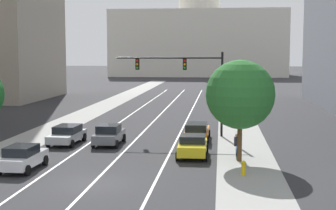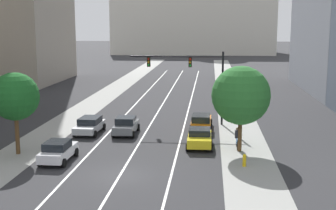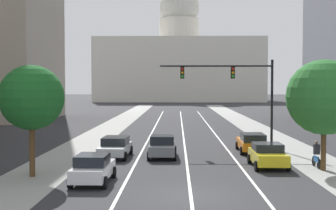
{
  "view_description": "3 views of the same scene",
  "coord_description": "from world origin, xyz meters",
  "px_view_note": "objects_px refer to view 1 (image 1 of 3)",
  "views": [
    {
      "loc": [
        6.99,
        -26.3,
        7.23
      ],
      "look_at": [
        2.89,
        12.37,
        3.12
      ],
      "focal_mm": 53.17,
      "sensor_mm": 36.0,
      "label": 1
    },
    {
      "loc": [
        5.88,
        -29.08,
        9.96
      ],
      "look_at": [
        1.99,
        13.34,
        2.45
      ],
      "focal_mm": 49.39,
      "sensor_mm": 36.0,
      "label": 2
    },
    {
      "loc": [
        -0.65,
        -21.83,
        5.21
      ],
      "look_at": [
        -1.58,
        25.99,
        3.17
      ],
      "focal_mm": 49.96,
      "sensor_mm": 36.0,
      "label": 3
    }
  ],
  "objects_px": {
    "car_orange": "(197,131)",
    "fire_hydrant": "(243,168)",
    "car_yellow": "(193,146)",
    "car_silver": "(67,134)",
    "capitol_building": "(199,38)",
    "car_gray": "(109,135)",
    "car_white": "(23,157)",
    "cyclist": "(237,146)",
    "traffic_signal_mast": "(189,75)",
    "street_tree_mid_right": "(240,95)"
  },
  "relations": [
    {
      "from": "capitol_building",
      "to": "car_gray",
      "type": "relative_size",
      "value": 12.49
    },
    {
      "from": "car_white",
      "to": "car_gray",
      "type": "relative_size",
      "value": 0.99
    },
    {
      "from": "car_yellow",
      "to": "traffic_signal_mast",
      "type": "relative_size",
      "value": 0.44
    },
    {
      "from": "car_gray",
      "to": "traffic_signal_mast",
      "type": "distance_m",
      "value": 8.9
    },
    {
      "from": "car_gray",
      "to": "capitol_building",
      "type": "bearing_deg",
      "value": -0.88
    },
    {
      "from": "car_silver",
      "to": "cyclist",
      "type": "xyz_separation_m",
      "value": [
        13.24,
        -4.05,
        0.08
      ]
    },
    {
      "from": "traffic_signal_mast",
      "to": "car_gray",
      "type": "bearing_deg",
      "value": -140.59
    },
    {
      "from": "car_white",
      "to": "car_gray",
      "type": "height_order",
      "value": "car_gray"
    },
    {
      "from": "car_yellow",
      "to": "car_gray",
      "type": "distance_m",
      "value": 7.84
    },
    {
      "from": "car_silver",
      "to": "traffic_signal_mast",
      "type": "xyz_separation_m",
      "value": [
        9.35,
        4.85,
        4.5
      ]
    },
    {
      "from": "car_yellow",
      "to": "car_white",
      "type": "bearing_deg",
      "value": 115.92
    },
    {
      "from": "fire_hydrant",
      "to": "cyclist",
      "type": "xyz_separation_m",
      "value": [
        -0.25,
        4.88,
        0.39
      ]
    },
    {
      "from": "car_white",
      "to": "car_silver",
      "type": "distance_m",
      "value": 8.91
    },
    {
      "from": "fire_hydrant",
      "to": "car_white",
      "type": "bearing_deg",
      "value": 179.93
    },
    {
      "from": "car_yellow",
      "to": "fire_hydrant",
      "type": "bearing_deg",
      "value": -147.0
    },
    {
      "from": "car_silver",
      "to": "car_orange",
      "type": "relative_size",
      "value": 1.0
    },
    {
      "from": "capitol_building",
      "to": "car_white",
      "type": "relative_size",
      "value": 12.65
    },
    {
      "from": "car_orange",
      "to": "traffic_signal_mast",
      "type": "relative_size",
      "value": 0.49
    },
    {
      "from": "car_yellow",
      "to": "street_tree_mid_right",
      "type": "relative_size",
      "value": 0.6
    },
    {
      "from": "car_orange",
      "to": "traffic_signal_mast",
      "type": "distance_m",
      "value": 5.12
    },
    {
      "from": "traffic_signal_mast",
      "to": "cyclist",
      "type": "height_order",
      "value": "traffic_signal_mast"
    },
    {
      "from": "capitol_building",
      "to": "car_gray",
      "type": "xyz_separation_m",
      "value": [
        -1.7,
        -121.31,
        -11.01
      ]
    },
    {
      "from": "car_orange",
      "to": "fire_hydrant",
      "type": "bearing_deg",
      "value": -163.05
    },
    {
      "from": "car_silver",
      "to": "street_tree_mid_right",
      "type": "relative_size",
      "value": 0.67
    },
    {
      "from": "car_yellow",
      "to": "street_tree_mid_right",
      "type": "bearing_deg",
      "value": -107.77
    },
    {
      "from": "fire_hydrant",
      "to": "cyclist",
      "type": "height_order",
      "value": "cyclist"
    },
    {
      "from": "car_white",
      "to": "car_silver",
      "type": "height_order",
      "value": "car_white"
    },
    {
      "from": "capitol_building",
      "to": "car_white",
      "type": "distance_m",
      "value": 130.75
    },
    {
      "from": "car_silver",
      "to": "cyclist",
      "type": "distance_m",
      "value": 13.85
    },
    {
      "from": "car_silver",
      "to": "street_tree_mid_right",
      "type": "xyz_separation_m",
      "value": [
        13.4,
        -4.92,
        3.7
      ]
    },
    {
      "from": "car_yellow",
      "to": "car_orange",
      "type": "relative_size",
      "value": 0.89
    },
    {
      "from": "capitol_building",
      "to": "car_silver",
      "type": "bearing_deg",
      "value": -92.41
    },
    {
      "from": "car_white",
      "to": "fire_hydrant",
      "type": "relative_size",
      "value": 4.59
    },
    {
      "from": "car_white",
      "to": "traffic_signal_mast",
      "type": "distance_m",
      "value": 17.23
    },
    {
      "from": "car_yellow",
      "to": "car_silver",
      "type": "xyz_separation_m",
      "value": [
        -10.22,
        3.91,
        -0.01
      ]
    },
    {
      "from": "car_yellow",
      "to": "car_silver",
      "type": "height_order",
      "value": "car_yellow"
    },
    {
      "from": "capitol_building",
      "to": "street_tree_mid_right",
      "type": "relative_size",
      "value": 7.8
    },
    {
      "from": "car_gray",
      "to": "fire_hydrant",
      "type": "bearing_deg",
      "value": -131.47
    },
    {
      "from": "car_gray",
      "to": "car_yellow",
      "type": "bearing_deg",
      "value": -119.73
    },
    {
      "from": "capitol_building",
      "to": "fire_hydrant",
      "type": "bearing_deg",
      "value": -86.32
    },
    {
      "from": "car_gray",
      "to": "cyclist",
      "type": "bearing_deg",
      "value": -112.29
    },
    {
      "from": "car_silver",
      "to": "street_tree_mid_right",
      "type": "bearing_deg",
      "value": -108.0
    },
    {
      "from": "car_silver",
      "to": "traffic_signal_mast",
      "type": "distance_m",
      "value": 11.45
    },
    {
      "from": "car_gray",
      "to": "cyclist",
      "type": "height_order",
      "value": "cyclist"
    },
    {
      "from": "car_gray",
      "to": "car_white",
      "type": "bearing_deg",
      "value": 158.92
    },
    {
      "from": "car_yellow",
      "to": "fire_hydrant",
      "type": "distance_m",
      "value": 6.0
    },
    {
      "from": "car_gray",
      "to": "traffic_signal_mast",
      "type": "xyz_separation_m",
      "value": [
        5.94,
        4.88,
        4.47
      ]
    },
    {
      "from": "capitol_building",
      "to": "cyclist",
      "type": "distance_m",
      "value": 126.06
    },
    {
      "from": "car_white",
      "to": "car_gray",
      "type": "xyz_separation_m",
      "value": [
        3.41,
        8.88,
        0.01
      ]
    },
    {
      "from": "traffic_signal_mast",
      "to": "fire_hydrant",
      "type": "distance_m",
      "value": 15.17
    }
  ]
}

